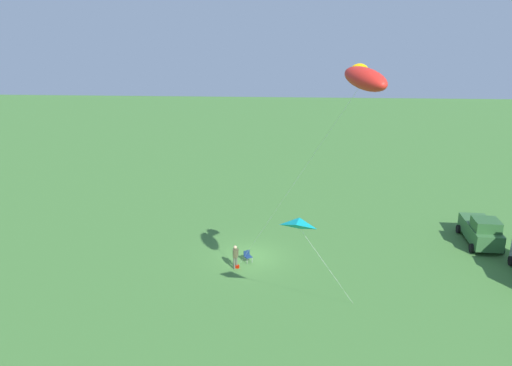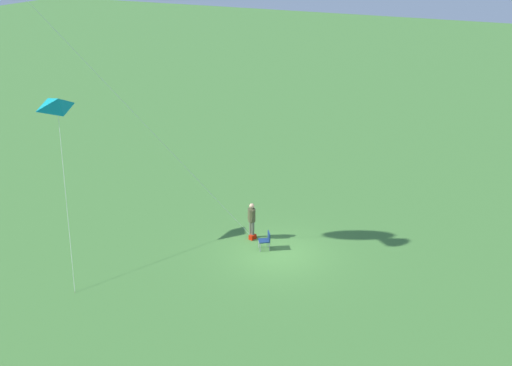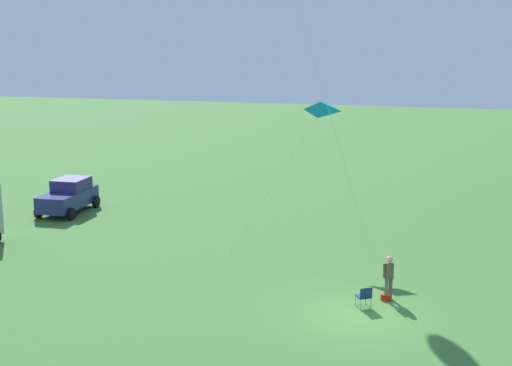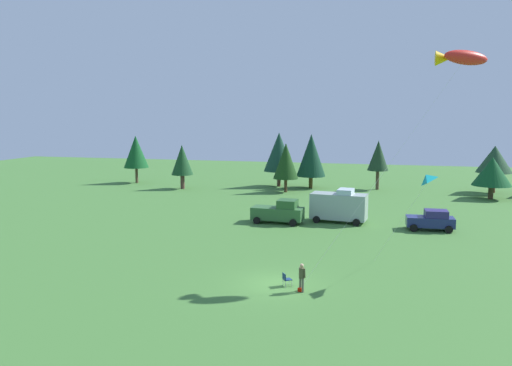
# 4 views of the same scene
# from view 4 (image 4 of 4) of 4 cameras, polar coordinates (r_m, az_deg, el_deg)

# --- Properties ---
(ground_plane) EXTENTS (160.00, 160.00, 0.00)m
(ground_plane) POSITION_cam_4_polar(r_m,az_deg,el_deg) (31.92, 2.22, -11.44)
(ground_plane) COLOR #3F7332
(person_kite_flyer) EXTENTS (0.51, 0.48, 1.74)m
(person_kite_flyer) POSITION_cam_4_polar(r_m,az_deg,el_deg) (30.34, 5.24, -10.46)
(person_kite_flyer) COLOR #525646
(person_kite_flyer) RESTS_ON ground
(folding_chair) EXTENTS (0.67, 0.67, 0.82)m
(folding_chair) POSITION_cam_4_polar(r_m,az_deg,el_deg) (31.40, 3.46, -10.84)
(folding_chair) COLOR navy
(folding_chair) RESTS_ON ground
(backpack_on_grass) EXTENTS (0.30, 0.37, 0.22)m
(backpack_on_grass) POSITION_cam_4_polar(r_m,az_deg,el_deg) (30.73, 5.09, -12.02)
(backpack_on_grass) COLOR #B51805
(backpack_on_grass) RESTS_ON ground
(truck_green_flatbed) EXTENTS (5.09, 2.61, 2.34)m
(truck_green_flatbed) POSITION_cam_4_polar(r_m,az_deg,el_deg) (48.87, 2.67, -3.32)
(truck_green_flatbed) COLOR #305F30
(truck_green_flatbed) RESTS_ON ground
(van_motorhome_grey) EXTENTS (5.61, 3.09, 3.34)m
(van_motorhome_grey) POSITION_cam_4_polar(r_m,az_deg,el_deg) (49.79, 9.47, -2.58)
(van_motorhome_grey) COLOR #94A49F
(van_motorhome_grey) RESTS_ON ground
(car_navy_hatch) EXTENTS (4.27, 2.35, 1.89)m
(car_navy_hatch) POSITION_cam_4_polar(r_m,az_deg,el_deg) (48.57, 19.41, -4.01)
(car_navy_hatch) COLOR navy
(car_navy_hatch) RESTS_ON ground
(treeline_distant) EXTENTS (63.17, 10.83, 7.98)m
(treeline_distant) POSITION_cam_4_polar(r_m,az_deg,el_deg) (70.76, 12.18, 2.77)
(treeline_distant) COLOR brown
(treeline_distant) RESTS_ON ground
(kite_large_fish) EXTENTS (11.28, 7.66, 14.76)m
(kite_large_fish) POSITION_cam_4_polar(r_m,az_deg,el_deg) (35.63, 22.32, 13.09)
(kite_large_fish) COLOR red
(kite_large_fish) RESTS_ON ground
(kite_delta_teal) EXTENTS (3.67, 4.36, 7.00)m
(kite_delta_teal) POSITION_cam_4_polar(r_m,az_deg,el_deg) (32.96, 18.81, 0.48)
(kite_delta_teal) COLOR #0D9398
(kite_delta_teal) RESTS_ON ground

